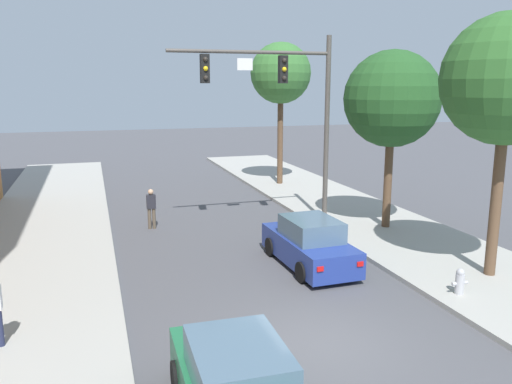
# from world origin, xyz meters

# --- Properties ---
(ground_plane) EXTENTS (120.00, 120.00, 0.00)m
(ground_plane) POSITION_xyz_m (0.00, 0.00, 0.00)
(ground_plane) COLOR #4C4C51
(traffic_signal_mast) EXTENTS (6.49, 0.38, 7.50)m
(traffic_signal_mast) POSITION_xyz_m (2.78, 9.47, 5.34)
(traffic_signal_mast) COLOR #514C47
(traffic_signal_mast) RESTS_ON sidewalk_right
(car_lead_blue) EXTENTS (1.93, 4.29, 1.60)m
(car_lead_blue) POSITION_xyz_m (1.96, 4.94, 0.72)
(car_lead_blue) COLOR navy
(car_lead_blue) RESTS_ON ground
(pedestrian_crossing_road) EXTENTS (0.36, 0.22, 1.64)m
(pedestrian_crossing_road) POSITION_xyz_m (-2.38, 10.95, 0.91)
(pedestrian_crossing_road) COLOR brown
(pedestrian_crossing_road) RESTS_ON ground
(fire_hydrant) EXTENTS (0.48, 0.24, 0.72)m
(fire_hydrant) POSITION_xyz_m (4.81, 1.25, 0.51)
(fire_hydrant) COLOR #B2B2B7
(fire_hydrant) RESTS_ON sidewalk_right
(street_tree_nearest) EXTENTS (3.71, 3.71, 7.60)m
(street_tree_nearest) POSITION_xyz_m (6.68, 2.23, 5.86)
(street_tree_nearest) COLOR brown
(street_tree_nearest) RESTS_ON sidewalk_right
(street_tree_second) EXTENTS (3.72, 3.72, 6.93)m
(street_tree_second) POSITION_xyz_m (6.59, 7.93, 5.19)
(street_tree_second) COLOR brown
(street_tree_second) RESTS_ON sidewalk_right
(street_tree_third) EXTENTS (3.38, 3.38, 7.93)m
(street_tree_third) POSITION_xyz_m (5.74, 18.03, 6.34)
(street_tree_third) COLOR brown
(street_tree_third) RESTS_ON sidewalk_right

